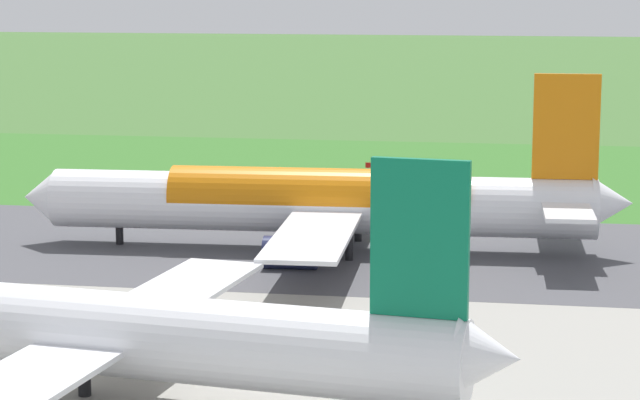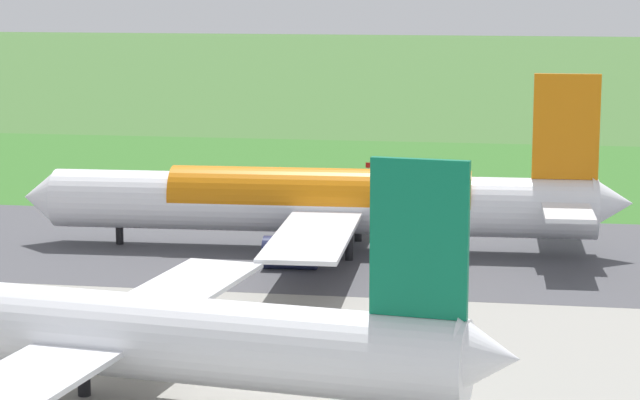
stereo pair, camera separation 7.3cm
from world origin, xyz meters
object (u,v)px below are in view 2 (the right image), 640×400
(airliner_main, at_px, (324,202))
(traffic_cone_orange, at_px, (301,187))
(no_stopping_sign, at_px, (368,173))
(airliner_parked_mid, at_px, (87,330))

(airliner_main, height_order, traffic_cone_orange, airliner_main)
(airliner_main, relative_size, traffic_cone_orange, 98.35)
(airliner_main, bearing_deg, no_stopping_sign, -89.21)
(airliner_parked_mid, bearing_deg, airliner_main, -99.48)
(traffic_cone_orange, bearing_deg, airliner_parked_mid, 90.65)
(airliner_main, height_order, airliner_parked_mid, airliner_main)
(airliner_parked_mid, xyz_separation_m, traffic_cone_orange, (0.82, -73.22, -3.75))
(airliner_main, bearing_deg, traffic_cone_orange, -76.04)
(airliner_main, relative_size, no_stopping_sign, 18.48)
(airliner_parked_mid, relative_size, traffic_cone_orange, 91.81)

